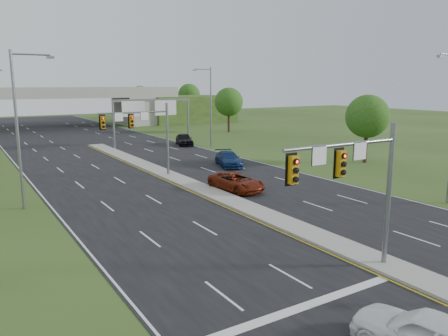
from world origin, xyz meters
TOP-DOWN VIEW (x-y plane):
  - ground at (0.00, 0.00)m, footprint 240.00×240.00m
  - road at (0.00, 35.00)m, footprint 24.00×160.00m
  - median at (0.00, 23.00)m, footprint 2.00×54.00m
  - lane_markings at (-0.60, 28.91)m, footprint 23.72×160.00m
  - signal_mast_near at (-2.26, -0.07)m, footprint 6.62×0.60m
  - signal_mast_far at (-2.26, 24.93)m, footprint 6.62×0.60m
  - sign_gantry at (6.68, 44.92)m, footprint 11.58×0.44m
  - overpass at (0.00, 80.00)m, footprint 80.00×14.00m
  - lightpole_l_mid at (-13.30, 20.00)m, footprint 2.85×0.25m
  - lightpole_r_far at (13.30, 40.00)m, footprint 2.85×0.25m
  - tree_r_near at (22.00, 20.00)m, footprint 4.80×4.80m
  - tree_r_mid at (26.00, 55.00)m, footprint 5.20×5.20m
  - tree_back_c at (24.00, 94.00)m, footprint 5.60×5.60m
  - tree_back_d at (38.00, 94.00)m, footprint 6.00×6.00m
  - car_white at (-5.05, -5.65)m, footprint 2.81×5.21m
  - car_far_a at (2.31, 16.54)m, footprint 3.06×5.62m
  - car_far_b at (7.63, 26.16)m, footprint 3.72×5.72m
  - car_far_c at (11.00, 43.41)m, footprint 3.37×5.38m

SIDE VIEW (x-z plane):
  - ground at x=0.00m, z-range 0.00..0.00m
  - road at x=0.00m, z-range 0.00..0.02m
  - lane_markings at x=-0.60m, z-range 0.02..0.03m
  - median at x=0.00m, z-range 0.02..0.18m
  - car_far_a at x=2.31m, z-range 0.02..1.52m
  - car_far_b at x=7.63m, z-range 0.02..1.56m
  - car_white at x=-5.05m, z-range 0.02..1.70m
  - car_far_c at x=11.00m, z-range 0.02..1.73m
  - overpass at x=0.00m, z-range -0.50..7.60m
  - signal_mast_near at x=-2.26m, z-range 1.23..8.23m
  - signal_mast_far at x=-2.26m, z-range 1.23..8.23m
  - tree_r_near at x=22.00m, z-range 1.38..8.98m
  - sign_gantry at x=6.68m, z-range 1.90..8.58m
  - tree_r_mid at x=26.00m, z-range 1.44..9.57m
  - tree_back_c at x=24.00m, z-range 1.35..9.67m
  - tree_back_d at x=38.00m, z-range 1.41..10.26m
  - lightpole_l_mid at x=-13.30m, z-range 0.60..11.60m
  - lightpole_r_far at x=13.30m, z-range 0.60..11.60m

